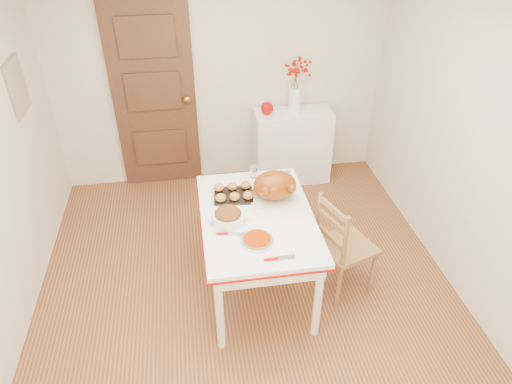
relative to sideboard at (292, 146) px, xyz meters
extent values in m
cube|color=#5F2B15|center=(-0.76, -1.78, -0.42)|extent=(3.50, 4.00, 0.00)
cube|color=beige|center=(-0.76, 0.22, 0.83)|extent=(3.50, 0.00, 2.50)
cube|color=beige|center=(0.99, -1.78, 0.83)|extent=(0.00, 4.00, 2.50)
cube|color=#3F2214|center=(-1.46, 0.19, 0.61)|extent=(0.85, 0.06, 2.06)
cube|color=tan|center=(-2.49, -0.58, 1.08)|extent=(0.03, 0.35, 0.45)
cube|color=white|center=(0.00, 0.00, 0.00)|extent=(0.83, 0.37, 0.83)
sphere|color=#B20200|center=(-0.29, 0.00, 0.48)|extent=(0.13, 0.13, 0.13)
cylinder|color=#962A00|center=(-0.72, -1.97, 0.38)|extent=(0.30, 0.30, 0.05)
cylinder|color=white|center=(-0.61, -1.12, 0.41)|extent=(0.07, 0.07, 0.11)
camera|label=1|loc=(-1.12, -4.44, 2.50)|focal=32.35mm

